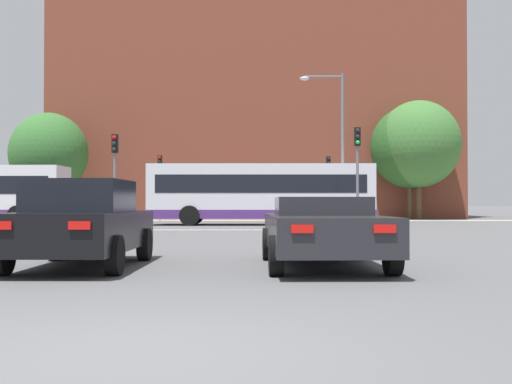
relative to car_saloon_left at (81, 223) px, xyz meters
name	(u,v)px	position (x,y,z in m)	size (l,w,h in m)	color
ground_plane	(133,352)	(2.19, -6.40, -0.78)	(400.00, 400.00, 0.00)	#545456
stop_line_strip	(236,230)	(2.19, 15.44, -0.78)	(7.97, 0.30, 0.01)	silver
far_pavement	(245,220)	(2.19, 29.44, -0.78)	(68.86, 2.50, 0.01)	#A09B91
brick_civic_building	(258,78)	(2.99, 39.10, 10.18)	(30.21, 12.09, 28.72)	brown
car_saloon_left	(81,223)	(0.00, 0.00, 0.00)	(1.99, 4.28, 1.55)	black
car_roadster_right	(323,230)	(4.29, 0.11, -0.12)	(2.16, 4.62, 1.25)	#232328
bus_crossing_lead	(261,193)	(3.22, 21.30, 0.87)	(11.34, 2.68, 3.07)	silver
traffic_light_far_right	(328,177)	(7.43, 28.53, 1.93)	(0.26, 0.31, 4.02)	slate
traffic_light_near_right	(357,161)	(7.39, 16.37, 2.17)	(0.26, 0.31, 4.40)	slate
traffic_light_near_left	(115,165)	(-3.06, 16.07, 1.97)	(0.26, 0.31, 4.08)	slate
traffic_light_far_left	(160,177)	(-3.16, 29.04, 2.00)	(0.26, 0.31, 4.13)	slate
street_lamp_junction	(335,133)	(7.08, 21.77, 3.97)	(2.29, 0.36, 7.83)	slate
pedestrian_waiting	(309,205)	(6.22, 28.75, 0.22)	(0.42, 0.26, 1.70)	#333851
tree_by_building	(410,147)	(13.35, 32.08, 4.11)	(5.33, 5.33, 7.70)	#4C3823
tree_kerbside	(49,153)	(-10.56, 30.13, 3.55)	(5.03, 5.03, 6.98)	#4C3823
tree_distant	(419,144)	(13.84, 31.68, 4.29)	(5.56, 5.56, 8.00)	#4C3823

